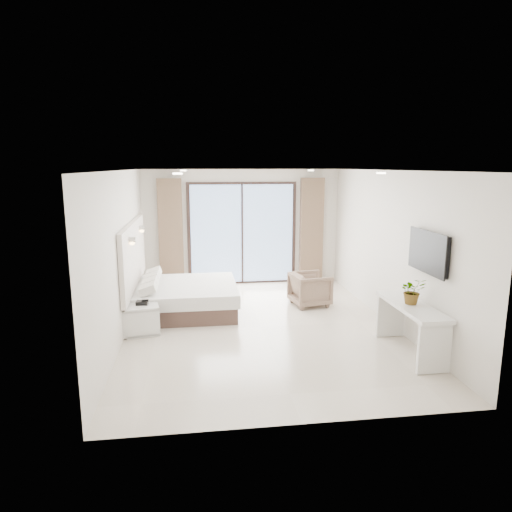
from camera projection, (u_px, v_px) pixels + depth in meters
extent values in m
plane|color=beige|center=(261.00, 327.00, 7.99)|extent=(6.20, 6.20, 0.00)
cube|color=silver|center=(242.00, 227.00, 10.74)|extent=(4.60, 0.02, 2.70)
cube|color=silver|center=(305.00, 306.00, 4.72)|extent=(4.60, 0.02, 2.70)
cube|color=silver|center=(122.00, 255.00, 7.42)|extent=(0.02, 6.20, 2.70)
cube|color=silver|center=(390.00, 248.00, 8.03)|extent=(0.02, 6.20, 2.70)
cube|color=white|center=(261.00, 170.00, 7.47)|extent=(4.60, 6.20, 0.02)
cube|color=white|center=(133.00, 255.00, 8.47)|extent=(0.08, 3.00, 1.20)
cube|color=black|center=(429.00, 252.00, 6.60)|extent=(0.06, 1.00, 0.58)
cube|color=black|center=(427.00, 252.00, 6.59)|extent=(0.02, 1.04, 0.62)
cube|color=black|center=(242.00, 234.00, 10.74)|extent=(2.56, 0.04, 2.42)
cube|color=#94B6ED|center=(242.00, 234.00, 10.71)|extent=(2.40, 0.01, 2.30)
cube|color=brown|center=(171.00, 234.00, 10.41)|extent=(0.55, 0.14, 2.50)
cube|color=brown|center=(311.00, 231.00, 10.84)|extent=(0.55, 0.14, 2.50)
cylinder|color=white|center=(178.00, 174.00, 5.55)|extent=(0.12, 0.12, 0.02)
cylinder|color=white|center=(381.00, 173.00, 5.89)|extent=(0.12, 0.12, 0.02)
cylinder|color=white|center=(183.00, 171.00, 9.05)|extent=(0.12, 0.12, 0.02)
cylinder|color=white|center=(311.00, 170.00, 9.39)|extent=(0.12, 0.12, 0.02)
cube|color=brown|center=(186.00, 304.00, 8.79)|extent=(1.87, 1.77, 0.30)
cube|color=white|center=(185.00, 291.00, 8.74)|extent=(1.94, 1.85, 0.24)
cube|color=silver|center=(148.00, 291.00, 8.03)|extent=(0.28, 0.37, 0.14)
cube|color=silver|center=(150.00, 285.00, 8.42)|extent=(0.28, 0.37, 0.14)
cube|color=silver|center=(152.00, 280.00, 8.82)|extent=(0.28, 0.37, 0.14)
cube|color=silver|center=(154.00, 275.00, 9.21)|extent=(0.28, 0.37, 0.14)
cube|color=white|center=(141.00, 307.00, 7.57)|extent=(0.61, 0.53, 0.05)
cube|color=white|center=(143.00, 332.00, 7.66)|extent=(0.61, 0.53, 0.05)
cube|color=white|center=(141.00, 324.00, 7.42)|extent=(0.54, 0.14, 0.44)
cube|color=white|center=(143.00, 316.00, 7.80)|extent=(0.54, 0.14, 0.44)
cube|color=black|center=(142.00, 303.00, 7.60)|extent=(0.20, 0.16, 0.06)
cube|color=white|center=(412.00, 306.00, 6.73)|extent=(0.48, 1.55, 0.06)
cube|color=white|center=(434.00, 349.00, 6.13)|extent=(0.46, 0.06, 0.71)
cube|color=white|center=(390.00, 316.00, 7.48)|extent=(0.46, 0.06, 0.71)
imported|color=#33662D|center=(412.00, 294.00, 6.70)|extent=(0.37, 0.41, 0.31)
imported|color=#8A685A|center=(310.00, 288.00, 9.18)|extent=(0.77, 0.80, 0.73)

